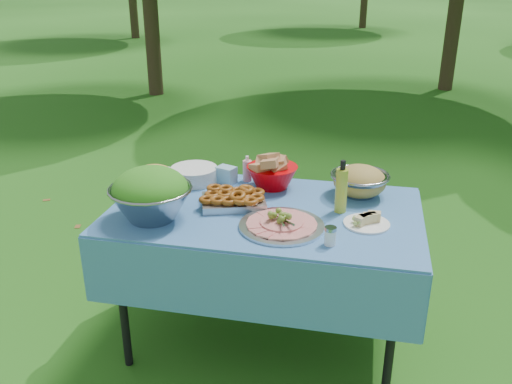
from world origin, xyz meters
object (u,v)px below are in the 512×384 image
bread_bowl (272,171)px  pasta_bowl_steel (360,181)px  charcuterie_platter (282,218)px  plate_stack (194,174)px  oil_bottle (342,186)px  picnic_table (264,278)px  salad_bowl (151,194)px

bread_bowl → pasta_bowl_steel: size_ratio=0.92×
bread_bowl → charcuterie_platter: size_ratio=0.70×
plate_stack → bread_bowl: size_ratio=0.94×
plate_stack → pasta_bowl_steel: 0.87m
plate_stack → oil_bottle: (0.79, -0.22, 0.09)m
picnic_table → plate_stack: bearing=148.0°
oil_bottle → plate_stack: bearing=164.4°
picnic_table → oil_bottle: 0.62m
bread_bowl → plate_stack: bearing=-178.4°
picnic_table → oil_bottle: oil_bottle is taller
charcuterie_platter → salad_bowl: bearing=-176.5°
bread_bowl → charcuterie_platter: 0.48m
salad_bowl → charcuterie_platter: bearing=3.5°
picnic_table → charcuterie_platter: size_ratio=3.83×
salad_bowl → pasta_bowl_steel: bearing=27.8°
pasta_bowl_steel → bread_bowl: bearing=178.7°
plate_stack → charcuterie_platter: bearing=-39.0°
salad_bowl → pasta_bowl_steel: 1.03m
plate_stack → pasta_bowl_steel: size_ratio=0.86×
bread_bowl → salad_bowl: bearing=-133.4°
bread_bowl → charcuterie_platter: bearing=-74.3°
salad_bowl → charcuterie_platter: (0.59, 0.04, -0.08)m
salad_bowl → plate_stack: (0.04, 0.48, -0.08)m
bread_bowl → oil_bottle: (0.37, -0.23, 0.04)m
salad_bowl → bread_bowl: (0.47, 0.49, -0.03)m
plate_stack → salad_bowl: bearing=-95.2°
pasta_bowl_steel → salad_bowl: bearing=-152.2°
oil_bottle → salad_bowl: bearing=-162.7°
picnic_table → charcuterie_platter: (0.11, -0.17, 0.42)m
bread_bowl → charcuterie_platter: (0.13, -0.46, -0.04)m
plate_stack → bread_bowl: bearing=1.6°
salad_bowl → pasta_bowl_steel: salad_bowl is taller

